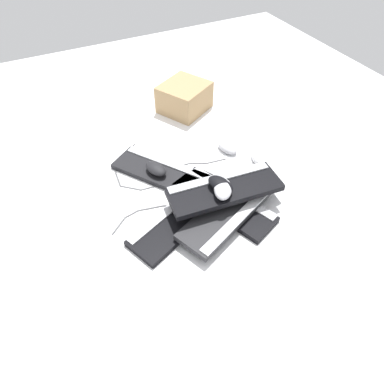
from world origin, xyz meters
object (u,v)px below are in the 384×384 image
keyboard_0 (162,172)px  mouse_4 (259,156)px  keyboard_4 (227,190)px  mouse_1 (220,184)px  keyboard_5 (225,189)px  keyboard_1 (179,219)px  cardboard_box (184,97)px  mouse_0 (223,189)px  keyboard_2 (224,201)px  mouse_3 (227,147)px  keyboard_3 (227,213)px  mouse_2 (156,168)px

keyboard_0 → mouse_4: mouse_4 is taller
keyboard_4 → mouse_1: size_ratio=4.10×
keyboard_5 → mouse_4: keyboard_5 is taller
keyboard_1 → keyboard_4: (0.00, -0.21, 0.06)m
cardboard_box → keyboard_4: bearing=168.1°
mouse_0 → cardboard_box: mouse_0 is taller
mouse_4 → keyboard_2: bearing=150.1°
keyboard_4 → mouse_3: keyboard_4 is taller
keyboard_5 → mouse_0: (-0.03, 0.03, 0.04)m
keyboard_3 → cardboard_box: cardboard_box is taller
mouse_0 → mouse_2: bearing=-123.0°
mouse_1 → cardboard_box: 0.74m
keyboard_1 → keyboard_2: size_ratio=1.00×
keyboard_2 → keyboard_3: 0.09m
mouse_1 → mouse_4: bearing=102.2°
keyboard_3 → keyboard_4: 0.10m
keyboard_0 → cardboard_box: bearing=-36.8°
keyboard_4 → mouse_1: mouse_1 is taller
keyboard_1 → mouse_2: bearing=-3.6°
keyboard_2 → keyboard_3: size_ratio=1.00×
mouse_1 → cardboard_box: bearing=147.2°
keyboard_0 → keyboard_1: bearing=171.2°
keyboard_0 → keyboard_4: 0.33m
mouse_4 → cardboard_box: bearing=42.6°
keyboard_0 → mouse_1: mouse_1 is taller
keyboard_2 → mouse_2: mouse_2 is taller
keyboard_4 → mouse_2: (0.27, 0.20, -0.02)m
keyboard_2 → mouse_1: (-0.01, 0.03, 0.13)m
keyboard_5 → mouse_0: size_ratio=4.12×
keyboard_4 → cardboard_box: (0.70, -0.15, 0.00)m
mouse_1 → cardboard_box: mouse_1 is taller
keyboard_5 → mouse_2: (0.28, 0.17, -0.05)m
mouse_1 → keyboard_4: bearing=94.5°
mouse_4 → keyboard_3: bearing=157.5°
keyboard_5 → keyboard_1: bearing=85.9°
keyboard_1 → keyboard_2: same height
mouse_3 → cardboard_box: size_ratio=0.47×
keyboard_4 → mouse_2: 0.33m
mouse_0 → mouse_1: (0.03, -0.00, 0.00)m
keyboard_4 → cardboard_box: bearing=-11.9°
cardboard_box → keyboard_0: bearing=143.2°
mouse_1 → mouse_3: mouse_1 is taller
mouse_1 → mouse_3: 0.39m
keyboard_3 → mouse_2: size_ratio=4.22×
keyboard_1 → mouse_2: size_ratio=4.22×
keyboard_0 → keyboard_3: bearing=-160.5°
mouse_0 → mouse_1: size_ratio=1.00×
keyboard_5 → keyboard_0: bearing=27.0°
keyboard_5 → mouse_1: (-0.00, 0.02, 0.04)m
keyboard_5 → cardboard_box: (0.71, -0.17, -0.03)m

